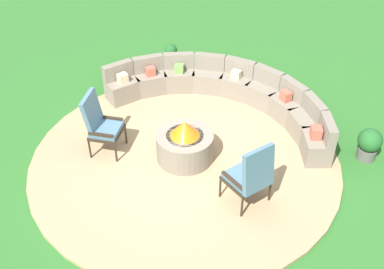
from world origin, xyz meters
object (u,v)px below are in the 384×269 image
(fire_pit, at_px, (185,144))
(curved_stone_bench, at_px, (227,94))
(potted_plant_3, at_px, (369,143))
(lounge_chair_front_right, at_px, (251,175))
(potted_plant_1, at_px, (171,54))
(lounge_chair_front_left, at_px, (101,123))

(fire_pit, xyz_separation_m, curved_stone_bench, (-0.34, 1.76, -0.00))
(curved_stone_bench, xyz_separation_m, potted_plant_3, (2.85, 0.29, -0.03))
(fire_pit, bearing_deg, lounge_chair_front_right, -8.69)
(curved_stone_bench, bearing_deg, potted_plant_3, 5.73)
(fire_pit, distance_m, curved_stone_bench, 1.79)
(curved_stone_bench, distance_m, potted_plant_1, 2.16)
(lounge_chair_front_left, relative_size, potted_plant_1, 2.07)
(lounge_chair_front_right, distance_m, potted_plant_1, 4.70)
(potted_plant_1, xyz_separation_m, potted_plant_3, (4.89, -0.40, 0.03))
(potted_plant_1, bearing_deg, potted_plant_3, -4.66)
(lounge_chair_front_left, height_order, lounge_chair_front_right, lounge_chair_front_left)
(curved_stone_bench, xyz_separation_m, potted_plant_1, (-2.05, 0.68, -0.06))
(lounge_chair_front_right, relative_size, potted_plant_3, 1.88)
(curved_stone_bench, bearing_deg, lounge_chair_front_right, -47.68)
(lounge_chair_front_left, distance_m, potted_plant_1, 3.38)
(curved_stone_bench, height_order, lounge_chair_front_left, lounge_chair_front_left)
(potted_plant_3, bearing_deg, fire_pit, -140.78)
(curved_stone_bench, relative_size, potted_plant_1, 8.32)
(potted_plant_3, bearing_deg, curved_stone_bench, -174.27)
(lounge_chair_front_right, height_order, potted_plant_1, lounge_chair_front_right)
(lounge_chair_front_left, distance_m, potted_plant_3, 4.72)
(potted_plant_1, relative_size, potted_plant_3, 0.92)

